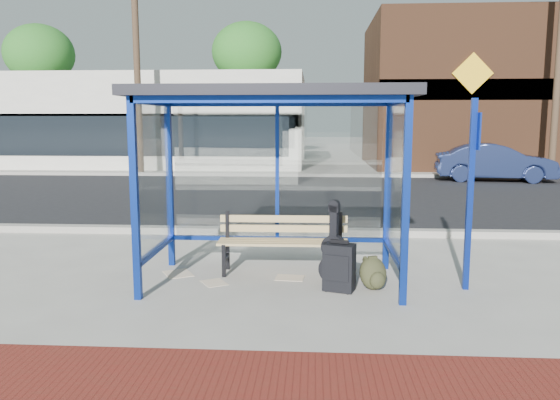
# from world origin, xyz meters

# --- Properties ---
(ground) EXTENTS (120.00, 120.00, 0.00)m
(ground) POSITION_xyz_m (0.00, 0.00, 0.00)
(ground) COLOR #B2ADA0
(ground) RESTS_ON ground
(brick_paver_strip) EXTENTS (60.00, 1.00, 0.01)m
(brick_paver_strip) POSITION_xyz_m (0.00, -2.60, 0.01)
(brick_paver_strip) COLOR maroon
(brick_paver_strip) RESTS_ON ground
(curb_near) EXTENTS (60.00, 0.25, 0.12)m
(curb_near) POSITION_xyz_m (0.00, 2.90, 0.06)
(curb_near) COLOR gray
(curb_near) RESTS_ON ground
(street_asphalt) EXTENTS (60.00, 10.00, 0.00)m
(street_asphalt) POSITION_xyz_m (0.00, 8.00, 0.00)
(street_asphalt) COLOR black
(street_asphalt) RESTS_ON ground
(curb_far) EXTENTS (60.00, 0.25, 0.12)m
(curb_far) POSITION_xyz_m (0.00, 13.10, 0.06)
(curb_far) COLOR gray
(curb_far) RESTS_ON ground
(far_sidewalk) EXTENTS (60.00, 4.00, 0.01)m
(far_sidewalk) POSITION_xyz_m (0.00, 15.00, 0.00)
(far_sidewalk) COLOR #B2ADA0
(far_sidewalk) RESTS_ON ground
(bus_shelter) EXTENTS (3.30, 1.80, 2.42)m
(bus_shelter) POSITION_xyz_m (0.00, 0.07, 2.07)
(bus_shelter) COLOR navy
(bus_shelter) RESTS_ON ground
(storefront_white) EXTENTS (18.00, 6.04, 4.00)m
(storefront_white) POSITION_xyz_m (-9.00, 17.99, 2.00)
(storefront_white) COLOR silver
(storefront_white) RESTS_ON ground
(storefront_brown) EXTENTS (10.00, 7.08, 6.40)m
(storefront_brown) POSITION_xyz_m (8.00, 18.49, 3.20)
(storefront_brown) COLOR #59331E
(storefront_brown) RESTS_ON ground
(tree_left) EXTENTS (3.60, 3.60, 7.03)m
(tree_left) POSITION_xyz_m (-14.00, 22.00, 5.45)
(tree_left) COLOR #4C3826
(tree_left) RESTS_ON ground
(tree_mid) EXTENTS (3.60, 3.60, 7.03)m
(tree_mid) POSITION_xyz_m (-3.00, 22.00, 5.45)
(tree_mid) COLOR #4C3826
(tree_mid) RESTS_ON ground
(tree_right) EXTENTS (3.60, 3.60, 7.03)m
(tree_right) POSITION_xyz_m (12.50, 22.00, 5.45)
(tree_right) COLOR #4C3826
(tree_right) RESTS_ON ground
(utility_pole_west) EXTENTS (1.60, 0.24, 8.00)m
(utility_pole_west) POSITION_xyz_m (-6.00, 13.40, 4.11)
(utility_pole_west) COLOR #4C3826
(utility_pole_west) RESTS_ON ground
(utility_pole_east) EXTENTS (1.60, 0.24, 8.00)m
(utility_pole_east) POSITION_xyz_m (9.00, 13.40, 4.11)
(utility_pole_east) COLOR #4C3826
(utility_pole_east) RESTS_ON ground
(bench) EXTENTS (1.74, 0.45, 0.82)m
(bench) POSITION_xyz_m (0.10, 0.46, 0.46)
(bench) COLOR black
(bench) RESTS_ON ground
(guitar_bag) EXTENTS (0.38, 0.23, 1.00)m
(guitar_bag) POSITION_xyz_m (0.76, -0.01, 0.37)
(guitar_bag) COLOR black
(guitar_bag) RESTS_ON ground
(suitcase) EXTENTS (0.41, 0.33, 0.63)m
(suitcase) POSITION_xyz_m (0.81, -0.31, 0.29)
(suitcase) COLOR black
(suitcase) RESTS_ON ground
(backpack) EXTENTS (0.40, 0.38, 0.41)m
(backpack) POSITION_xyz_m (1.23, -0.23, 0.19)
(backpack) COLOR #2B2D19
(backpack) RESTS_ON ground
(sign_post) EXTENTS (0.09, 0.29, 2.29)m
(sign_post) POSITION_xyz_m (2.36, -0.13, 1.29)
(sign_post) COLOR navy
(sign_post) RESTS_ON ground
(newspaper_a) EXTENTS (0.49, 0.53, 0.01)m
(newspaper_a) POSITION_xyz_m (-1.30, 0.30, 0.00)
(newspaper_a) COLOR white
(newspaper_a) RESTS_ON ground
(newspaper_b) EXTENTS (0.40, 0.42, 0.01)m
(newspaper_b) POSITION_xyz_m (-0.74, -0.08, 0.00)
(newspaper_b) COLOR white
(newspaper_b) RESTS_ON ground
(newspaper_c) EXTENTS (0.39, 0.32, 0.01)m
(newspaper_c) POSITION_xyz_m (0.20, 0.20, 0.00)
(newspaper_c) COLOR white
(newspaper_c) RESTS_ON ground
(parked_car) EXTENTS (3.97, 1.82, 1.26)m
(parked_car) POSITION_xyz_m (6.57, 12.03, 0.63)
(parked_car) COLOR #182245
(parked_car) RESTS_ON ground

